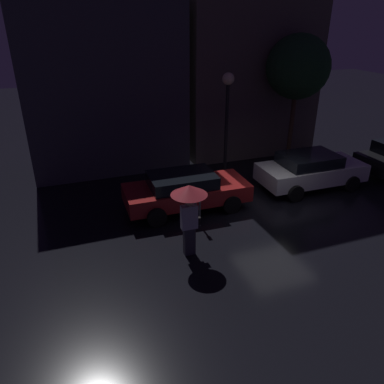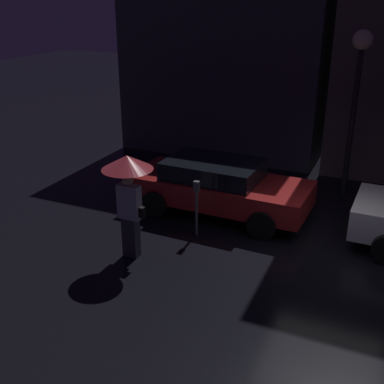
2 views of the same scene
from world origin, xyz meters
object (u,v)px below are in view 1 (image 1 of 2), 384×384
Objects in this scene: street_lamp_near at (227,100)px; parked_car_white at (310,170)px; parked_car_red at (186,190)px; parking_meter at (200,204)px; pedestrian_with_umbrella at (189,202)px.

parked_car_white is at bearing -43.95° from street_lamp_near.
parking_meter is (0.02, -1.34, 0.08)m from parked_car_red.
parked_car_red is at bearing -137.17° from street_lamp_near.
parked_car_red is 2.02× the size of pedestrian_with_umbrella.
pedestrian_with_umbrella is 6.44m from street_lamp_near.
parked_car_red is 1.03× the size of street_lamp_near.
parked_car_white reaches higher than parked_car_red.
pedestrian_with_umbrella reaches higher than parking_meter.
parked_car_white is at bearing 25.54° from pedestrian_with_umbrella.
parking_meter is 5.22m from street_lamp_near.
street_lamp_near is at bearing 55.13° from parking_meter.
pedestrian_with_umbrella is (-0.84, -2.71, 0.94)m from parked_car_red.
street_lamp_near is at bearing 57.33° from pedestrian_with_umbrella.
street_lamp_near reaches higher than pedestrian_with_umbrella.
parking_meter is (-5.21, -1.34, 0.06)m from parked_car_white.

